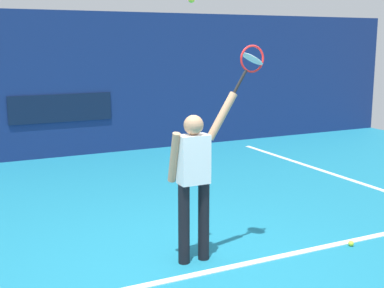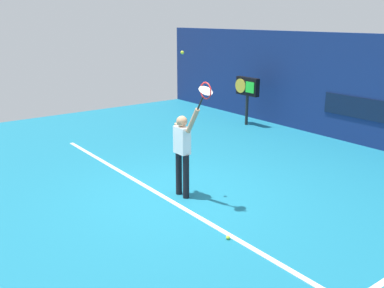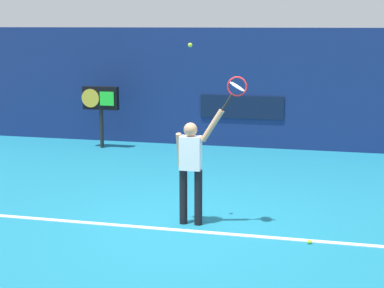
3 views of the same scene
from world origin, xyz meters
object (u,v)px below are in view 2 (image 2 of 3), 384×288
(scoreboard_clock, at_px, (247,88))
(tennis_racket, at_px, (205,92))
(tennis_ball, at_px, (182,52))
(tennis_player, at_px, (183,149))
(spare_ball, at_px, (228,237))

(scoreboard_clock, bearing_deg, tennis_racket, -50.56)
(tennis_ball, xyz_separation_m, scoreboard_clock, (-3.66, 5.31, -1.65))
(tennis_player, relative_size, tennis_racket, 3.19)
(tennis_racket, xyz_separation_m, spare_ball, (1.22, -0.46, -2.22))
(tennis_player, xyz_separation_m, tennis_racket, (0.71, -0.00, 1.24))
(tennis_player, xyz_separation_m, spare_ball, (1.93, -0.47, -0.97))
(tennis_player, bearing_deg, tennis_racket, -0.34)
(tennis_player, height_order, tennis_ball, tennis_ball)
(tennis_ball, height_order, spare_ball, tennis_ball)
(tennis_racket, xyz_separation_m, tennis_ball, (-0.73, 0.03, 0.65))
(scoreboard_clock, distance_m, spare_ball, 8.16)
(tennis_player, bearing_deg, spare_ball, -13.56)
(tennis_ball, xyz_separation_m, spare_ball, (1.95, -0.49, -2.87))
(tennis_player, relative_size, spare_ball, 28.34)
(tennis_racket, relative_size, scoreboard_clock, 0.37)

